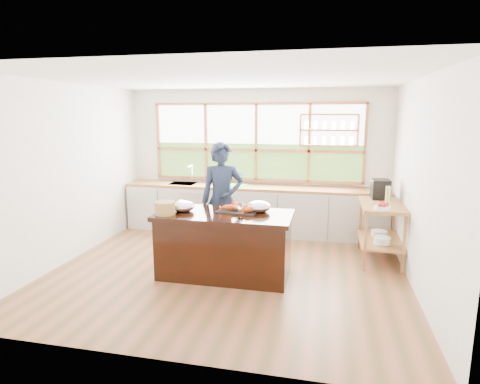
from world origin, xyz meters
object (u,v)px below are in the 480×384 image
(wicker_basket, at_px, (165,208))
(cook, at_px, (222,200))
(island, at_px, (225,244))
(espresso_machine, at_px, (380,189))

(wicker_basket, bearing_deg, cook, 62.02)
(island, relative_size, cook, 1.02)
(cook, xyz_separation_m, espresso_machine, (2.43, 0.69, 0.15))
(espresso_machine, height_order, wicker_basket, espresso_machine)
(cook, bearing_deg, wicker_basket, -136.78)
(island, height_order, cook, cook)
(cook, relative_size, wicker_basket, 6.60)
(cook, xyz_separation_m, wicker_basket, (-0.53, -1.00, 0.08))
(island, xyz_separation_m, espresso_machine, (2.19, 1.46, 0.60))
(cook, bearing_deg, island, -91.76)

